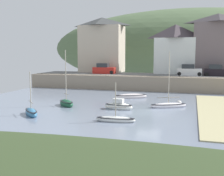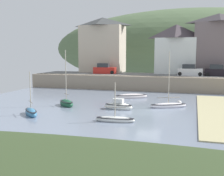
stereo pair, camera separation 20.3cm
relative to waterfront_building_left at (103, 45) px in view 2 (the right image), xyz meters
name	(u,v)px [view 2 (the right image)]	position (x,y,z in m)	size (l,w,h in m)	color
ground	(147,137)	(14.86, -34.76, -7.75)	(48.00, 41.00, 0.61)	gray
quay_seawall	(165,83)	(13.46, -7.70, -6.56)	(48.00, 9.40, 2.40)	gray
hillside_backdrop	(188,48)	(15.99, 30.00, -0.29)	(80.00, 44.00, 21.81)	#526845
waterfront_building_left	(103,45)	(0.00, 0.00, 0.00)	(8.66, 5.80, 10.91)	beige
waterfront_building_centre	(176,49)	(14.50, 0.00, -0.85)	(7.62, 5.42, 9.15)	white
waterfront_building_right	(218,44)	(21.91, 0.00, -0.02)	(8.58, 5.18, 10.86)	slate
rowboat_small_beached	(118,106)	(9.99, -24.63, -7.56)	(3.33, 1.39, 1.41)	white
motorboat_with_cabin	(131,96)	(9.71, -16.73, -7.66)	(4.50, 2.95, 0.82)	white
dinghy_open_wooden	(31,112)	(2.36, -30.07, -7.62)	(2.90, 2.96, 4.60)	teal
sailboat_blue_trim	(168,105)	(15.25, -22.02, -7.66)	(4.38, 2.95, 6.54)	white
sailboat_nearest_shore	(66,103)	(3.58, -24.51, -7.57)	(2.88, 2.78, 6.77)	#1B5033
fishing_boat_green	(115,119)	(11.20, -30.25, -7.70)	(3.72, 1.25, 3.73)	white
parked_car_near_slipway	(105,69)	(1.83, -4.50, -4.71)	(4.17, 1.88, 1.95)	red
parked_car_by_wall	(190,71)	(17.21, -4.50, -4.71)	(4.13, 1.82, 1.95)	silver
parked_car_end_of_row	(218,71)	(21.70, -4.50, -4.71)	(4.26, 2.15, 1.95)	black
mooring_buoy	(179,103)	(16.34, -19.80, -7.73)	(0.62, 0.62, 0.62)	silver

